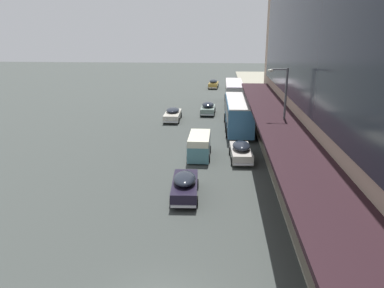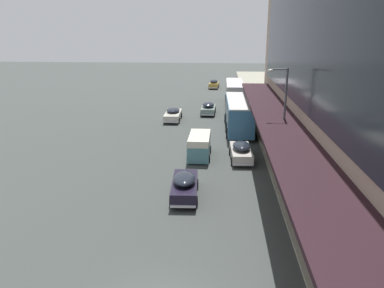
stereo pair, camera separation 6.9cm
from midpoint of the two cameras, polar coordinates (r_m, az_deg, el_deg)
name	(u,v)px [view 1 (the left image)]	position (r m, az deg, el deg)	size (l,w,h in m)	color
transit_bus_kerbside_front	(238,113)	(40.98, 7.01, 4.77)	(2.94, 10.94, 3.30)	teal
transit_bus_kerbside_rear	(234,92)	(55.17, 6.40, 7.88)	(2.66, 10.82, 3.33)	beige
sedan_oncoming_rear	(213,84)	(71.98, 3.25, 9.13)	(1.98, 4.60, 1.67)	olive
sedan_second_mid	(208,108)	(48.74, 2.41, 5.46)	(1.92, 4.39, 1.60)	gray
sedan_trailing_near	(241,151)	(31.39, 7.41, -1.05)	(1.92, 4.65, 1.60)	beige
sedan_lead_near	(185,185)	(24.27, -1.17, -6.30)	(1.91, 4.71, 1.62)	black
sedan_trailing_mid	(173,114)	(45.38, -3.00, 4.55)	(1.96, 5.00, 1.47)	beige
vw_van	(199,144)	(31.86, 1.08, -0.05)	(1.91, 4.55, 1.96)	teal
street_lamp	(282,112)	(28.67, 13.54, 4.72)	(1.50, 0.28, 7.65)	#4C4C51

